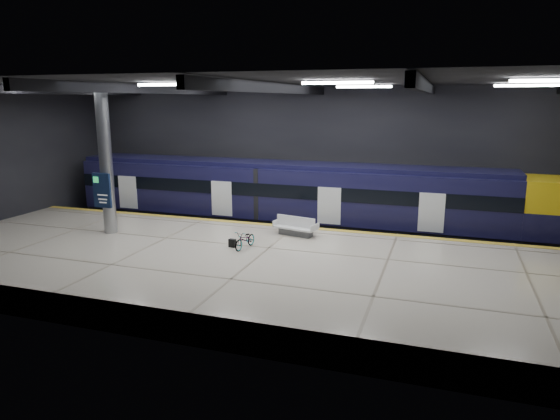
% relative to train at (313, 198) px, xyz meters
% --- Properties ---
extents(ground, '(30.00, 30.00, 0.00)m').
position_rel_train_xyz_m(ground, '(-0.23, -5.50, -2.06)').
color(ground, black).
rests_on(ground, ground).
extents(room_shell, '(30.10, 16.10, 8.05)m').
position_rel_train_xyz_m(room_shell, '(-0.23, -5.49, 3.66)').
color(room_shell, black).
rests_on(room_shell, ground).
extents(platform, '(30.00, 11.00, 1.10)m').
position_rel_train_xyz_m(platform, '(-0.23, -8.00, -1.51)').
color(platform, beige).
rests_on(platform, ground).
extents(safety_strip, '(30.00, 0.40, 0.01)m').
position_rel_train_xyz_m(safety_strip, '(-0.23, -2.75, -0.95)').
color(safety_strip, gold).
rests_on(safety_strip, platform).
extents(rails, '(30.00, 1.52, 0.16)m').
position_rel_train_xyz_m(rails, '(-0.23, 0.00, -1.98)').
color(rails, gray).
rests_on(rails, ground).
extents(train, '(29.40, 2.84, 3.79)m').
position_rel_train_xyz_m(train, '(0.00, 0.00, 0.00)').
color(train, black).
rests_on(train, ground).
extents(bench, '(2.17, 1.26, 0.90)m').
position_rel_train_xyz_m(bench, '(0.27, -4.21, -0.64)').
color(bench, '#595B60').
rests_on(bench, platform).
extents(bicycle, '(0.76, 1.56, 0.78)m').
position_rel_train_xyz_m(bicycle, '(-1.16, -6.90, -0.57)').
color(bicycle, '#99999E').
rests_on(bicycle, platform).
extents(pannier_bag, '(0.32, 0.22, 0.35)m').
position_rel_train_xyz_m(pannier_bag, '(-1.76, -6.90, -0.78)').
color(pannier_bag, black).
rests_on(pannier_bag, platform).
extents(info_column, '(0.90, 0.78, 6.90)m').
position_rel_train_xyz_m(info_column, '(-8.23, -6.52, 2.40)').
color(info_column, '#9EA0A5').
rests_on(info_column, platform).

